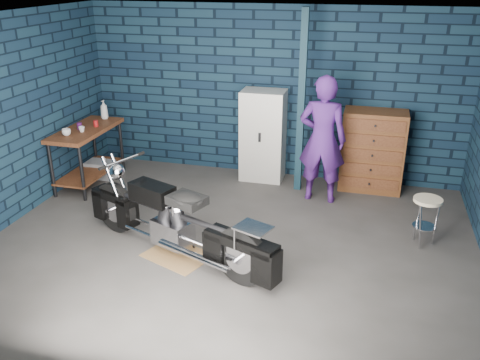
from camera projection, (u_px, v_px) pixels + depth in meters
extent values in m
plane|color=#474442|center=(230.00, 245.00, 6.33)|extent=(6.00, 6.00, 0.00)
cube|color=#0F2033|center=(272.00, 93.00, 8.04)|extent=(6.00, 0.02, 2.70)
cube|color=#0F2033|center=(4.00, 123.00, 6.51)|extent=(0.02, 5.00, 2.70)
cube|color=silver|center=(228.00, 19.00, 5.29)|extent=(6.00, 5.00, 0.02)
cube|color=#112B38|center=(301.00, 104.00, 7.42)|extent=(0.10, 0.10, 2.70)
cube|color=brown|center=(89.00, 156.00, 7.97)|extent=(0.60, 1.40, 0.91)
cube|color=olive|center=(178.00, 255.00, 6.09)|extent=(0.91, 0.80, 0.01)
imported|color=#4D2079|center=(322.00, 140.00, 7.23)|extent=(0.70, 0.48, 1.86)
cube|color=gray|center=(100.00, 169.00, 8.33)|extent=(0.43, 0.31, 0.27)
cube|color=silver|center=(263.00, 136.00, 8.06)|extent=(0.68, 0.48, 1.45)
cube|color=brown|center=(372.00, 151.00, 7.70)|extent=(0.93, 0.52, 1.24)
imported|color=beige|center=(66.00, 132.00, 7.45)|extent=(0.15, 0.15, 0.10)
imported|color=beige|center=(82.00, 129.00, 7.61)|extent=(0.11, 0.11, 0.08)
cylinder|color=#531861|center=(79.00, 126.00, 7.74)|extent=(0.09, 0.09, 0.10)
cylinder|color=#A21516|center=(96.00, 123.00, 7.87)|extent=(0.09, 0.09, 0.10)
imported|color=gray|center=(104.00, 109.00, 8.24)|extent=(0.12, 0.12, 0.31)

